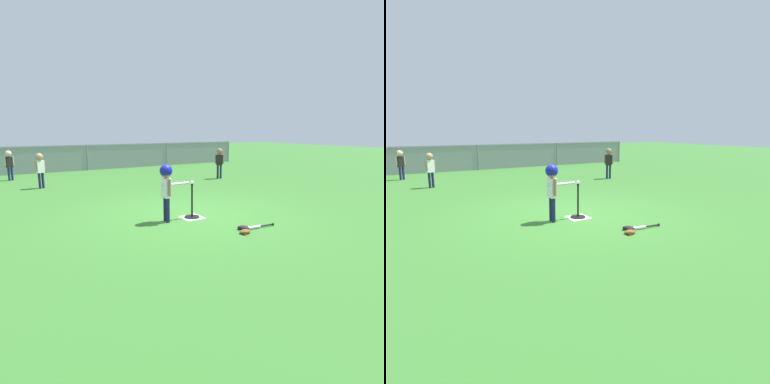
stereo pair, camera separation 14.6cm
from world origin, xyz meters
TOP-DOWN VIEW (x-y plane):
  - ground_plane at (0.00, 0.00)m, footprint 60.00×60.00m
  - home_plate at (-0.06, -0.23)m, footprint 0.44×0.44m
  - batting_tee at (-0.06, -0.23)m, footprint 0.32×0.32m
  - baseball_on_tee at (-0.06, -0.23)m, footprint 0.07×0.07m
  - batter_child at (-0.65, -0.24)m, footprint 0.64×0.33m
  - fielder_deep_center at (-2.37, 5.16)m, footprint 0.31×0.22m
  - fielder_deep_left at (-3.14, 7.48)m, footprint 0.30×0.22m
  - fielder_near_right at (3.67, 3.97)m, footprint 0.27×0.25m
  - spare_bat_silver at (0.58, -1.51)m, footprint 0.65×0.10m
  - glove_by_plate at (0.21, -1.63)m, footprint 0.23×0.19m
  - glove_near_bats at (0.34, -1.43)m, footprint 0.25×0.27m
  - outfield_fence at (0.00, 9.09)m, footprint 16.06×0.06m

SIDE VIEW (x-z plane):
  - ground_plane at x=0.00m, z-range 0.00..0.00m
  - home_plate at x=-0.06m, z-range 0.00..0.01m
  - spare_bat_silver at x=0.58m, z-range 0.00..0.06m
  - glove_by_plate at x=0.21m, z-range 0.00..0.07m
  - glove_near_bats at x=0.34m, z-range 0.00..0.07m
  - batting_tee at x=-0.06m, z-range -0.24..0.47m
  - outfield_fence at x=0.00m, z-range 0.04..1.19m
  - fielder_deep_left at x=-3.14m, z-range 0.16..1.24m
  - fielder_deep_center at x=-2.37m, z-range 0.16..1.27m
  - fielder_near_right at x=3.67m, z-range 0.16..1.30m
  - baseball_on_tee at x=-0.06m, z-range 0.72..0.79m
  - batter_child at x=-0.65m, z-range 0.25..1.41m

